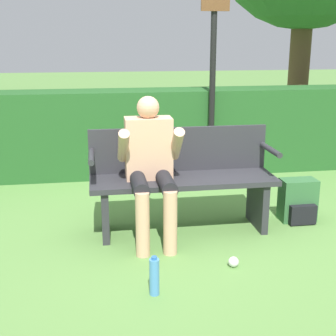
% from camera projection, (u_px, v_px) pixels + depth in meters
% --- Properties ---
extents(ground_plane, '(40.00, 40.00, 0.00)m').
position_uv_depth(ground_plane, '(183.00, 230.00, 4.19)').
color(ground_plane, '#5B8942').
extents(hedge_back, '(12.00, 0.57, 1.05)m').
position_uv_depth(hedge_back, '(155.00, 132.00, 5.85)').
color(hedge_back, '#235623').
rests_on(hedge_back, ground).
extents(park_bench, '(1.61, 0.48, 0.89)m').
position_uv_depth(park_bench, '(182.00, 178.00, 4.12)').
color(park_bench, '#2D2D33').
rests_on(park_bench, ground).
extents(person_seated, '(0.53, 0.66, 1.20)m').
position_uv_depth(person_seated, '(150.00, 161.00, 3.89)').
color(person_seated, '#DBA884').
rests_on(person_seated, ground).
extents(backpack, '(0.33, 0.26, 0.40)m').
position_uv_depth(backpack, '(298.00, 201.00, 4.36)').
color(backpack, '#336638').
rests_on(backpack, ground).
extents(water_bottle, '(0.07, 0.07, 0.28)m').
position_uv_depth(water_bottle, '(154.00, 276.00, 3.11)').
color(water_bottle, '#4C8CCC').
rests_on(water_bottle, ground).
extents(signpost, '(0.32, 0.09, 2.29)m').
position_uv_depth(signpost, '(213.00, 69.00, 5.39)').
color(signpost, black).
rests_on(signpost, ground).
extents(litter_crumple, '(0.08, 0.08, 0.08)m').
position_uv_depth(litter_crumple, '(233.00, 262.00, 3.51)').
color(litter_crumple, silver).
rests_on(litter_crumple, ground).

